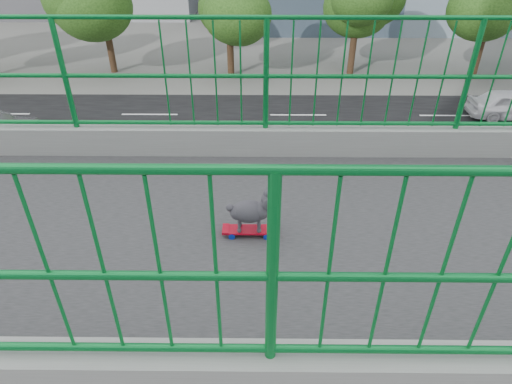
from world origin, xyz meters
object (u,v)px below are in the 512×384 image
object	(u,v)px
car_4	(511,104)
car_5	(269,275)
poodle	(252,210)
car_0	(244,275)
skateboard	(249,230)
car_2	(500,164)

from	to	relation	value
car_4	car_5	world-z (taller)	car_5
poodle	car_4	xyz separation A→B (m)	(-18.84, 13.19, -6.51)
car_4	car_0	bearing A→B (deg)	133.35
car_0	car_5	xyz separation A→B (m)	(0.00, 0.71, 0.03)
poodle	car_0	bearing A→B (deg)	-176.60
skateboard	car_5	size ratio (longest dim) A/B	0.09
skateboard	car_4	world-z (taller)	skateboard
poodle	car_5	world-z (taller)	poodle
skateboard	car_0	world-z (taller)	skateboard
skateboard	car_5	world-z (taller)	skateboard
car_4	skateboard	bearing A→B (deg)	144.96
poodle	car_2	size ratio (longest dim) A/B	0.08
poodle	car_2	bearing A→B (deg)	142.04
poodle	car_5	bearing A→B (deg)	176.70
car_4	car_5	size ratio (longest dim) A/B	0.91
skateboard	car_4	size ratio (longest dim) A/B	0.10
car_0	car_4	world-z (taller)	car_0
car_2	car_5	xyz separation A→B (m)	(6.40, -9.33, 0.03)
skateboard	poodle	size ratio (longest dim) A/B	1.01
skateboard	car_2	world-z (taller)	skateboard
poodle	car_0	world-z (taller)	poodle
skateboard	car_0	xyz separation A→B (m)	(-6.04, -0.35, -6.30)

